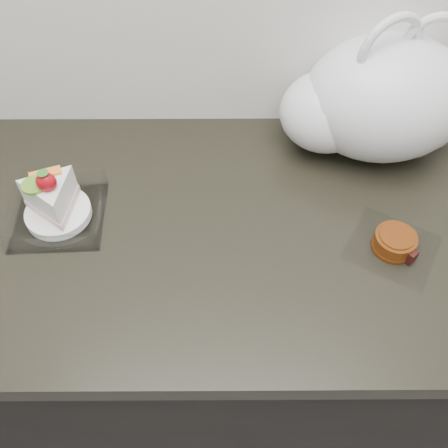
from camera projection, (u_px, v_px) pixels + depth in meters
name	position (u px, v px, depth m)	size (l,w,h in m)	color
counter	(220.00, 332.00, 1.30)	(2.04, 0.64, 0.90)	black
cake_tray	(55.00, 205.00, 0.93)	(0.18, 0.18, 0.13)	white
mooncake_wrap	(395.00, 243.00, 0.90)	(0.20, 0.20, 0.04)	white
plastic_bag	(374.00, 100.00, 0.99)	(0.42, 0.33, 0.31)	white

